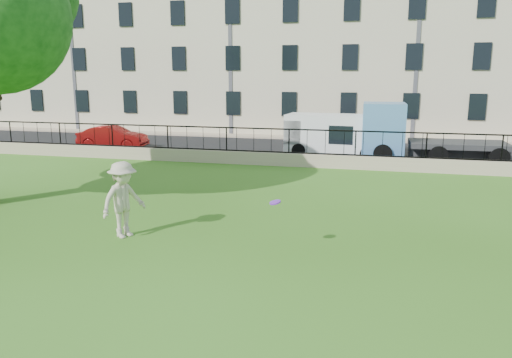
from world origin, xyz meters
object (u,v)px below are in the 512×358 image
(frisbee, at_px, (275,202))
(blue_truck, at_px, (433,133))
(red_sedan, at_px, (113,137))
(man, at_px, (123,200))
(white_van, at_px, (336,135))

(frisbee, distance_m, blue_truck, 15.16)
(blue_truck, bearing_deg, red_sedan, 178.68)
(man, xyz_separation_m, red_sedan, (-8.41, 14.11, -0.36))
(blue_truck, bearing_deg, white_van, 174.09)
(red_sedan, bearing_deg, blue_truck, -95.34)
(man, bearing_deg, red_sedan, 55.46)
(man, relative_size, frisbee, 7.41)
(red_sedan, relative_size, white_van, 0.77)
(white_van, height_order, blue_truck, blue_truck)
(white_van, xyz_separation_m, blue_truck, (4.66, -0.37, 0.33))
(frisbee, height_order, white_van, white_van)
(red_sedan, xyz_separation_m, white_van, (12.56, 0.40, 0.42))
(white_van, bearing_deg, frisbee, -85.48)
(man, height_order, red_sedan, man)
(white_van, relative_size, blue_truck, 0.76)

